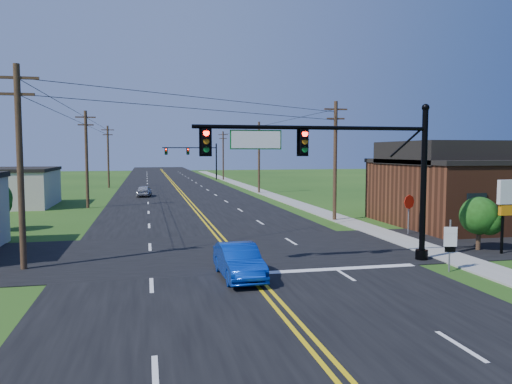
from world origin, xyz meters
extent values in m
plane|color=#1C4012|center=(0.00, 0.00, 0.00)|extent=(260.00, 260.00, 0.00)
cube|color=black|center=(0.00, 50.00, 0.02)|extent=(16.00, 220.00, 0.04)
cube|color=black|center=(0.00, 12.00, 0.02)|extent=(70.00, 10.00, 0.04)
cube|color=gray|center=(10.50, 40.00, 0.04)|extent=(2.00, 160.00, 0.08)
cylinder|color=black|center=(8.80, 8.00, 3.60)|extent=(0.28, 0.28, 7.20)
cylinder|color=black|center=(8.80, 8.00, 0.25)|extent=(0.60, 0.60, 0.50)
sphere|color=black|center=(8.80, 8.00, 7.30)|extent=(0.36, 0.36, 0.36)
cylinder|color=black|center=(3.30, 8.00, 6.30)|extent=(11.00, 0.18, 0.18)
cube|color=#045713|center=(0.60, 8.00, 5.75)|extent=(2.30, 0.06, 0.85)
cylinder|color=black|center=(8.80, 80.00, 3.60)|extent=(0.28, 0.28, 7.20)
cylinder|color=black|center=(8.80, 80.00, 0.25)|extent=(0.60, 0.60, 0.50)
sphere|color=black|center=(8.80, 80.00, 7.30)|extent=(0.36, 0.36, 0.36)
cylinder|color=black|center=(3.80, 80.00, 6.00)|extent=(10.00, 0.18, 0.18)
cube|color=#045713|center=(0.60, 80.00, 5.45)|extent=(2.30, 0.06, 0.85)
cube|color=#562B18|center=(20.00, 18.00, 2.20)|extent=(14.00, 11.00, 4.40)
cube|color=black|center=(20.00, 18.00, 4.55)|extent=(14.20, 11.20, 0.30)
cylinder|color=#352518|center=(-9.50, 10.00, 4.50)|extent=(0.28, 0.28, 9.00)
cube|color=#352518|center=(-9.50, 10.00, 8.40)|extent=(1.80, 0.12, 0.12)
cube|color=#352518|center=(-9.50, 10.00, 7.70)|extent=(1.40, 0.12, 0.12)
cylinder|color=#352518|center=(-9.50, 35.00, 4.50)|extent=(0.28, 0.28, 9.00)
cube|color=#352518|center=(-9.50, 35.00, 8.40)|extent=(1.80, 0.12, 0.12)
cube|color=#352518|center=(-9.50, 35.00, 7.70)|extent=(1.40, 0.12, 0.12)
cylinder|color=#352518|center=(-9.50, 62.00, 4.50)|extent=(0.28, 0.28, 9.00)
cube|color=#352518|center=(-9.50, 62.00, 8.40)|extent=(1.80, 0.12, 0.12)
cube|color=#352518|center=(-9.50, 62.00, 7.70)|extent=(1.40, 0.12, 0.12)
cylinder|color=#352518|center=(9.80, 22.00, 4.50)|extent=(0.28, 0.28, 9.00)
cube|color=#352518|center=(9.80, 22.00, 8.40)|extent=(1.80, 0.12, 0.12)
cube|color=#352518|center=(9.80, 22.00, 7.70)|extent=(1.40, 0.12, 0.12)
cylinder|color=#352518|center=(9.80, 48.00, 4.50)|extent=(0.28, 0.28, 9.00)
cube|color=#352518|center=(9.80, 48.00, 8.40)|extent=(1.80, 0.12, 0.12)
cube|color=#352518|center=(9.80, 48.00, 7.70)|extent=(1.40, 0.12, 0.12)
cylinder|color=#352518|center=(9.80, 78.00, 4.50)|extent=(0.28, 0.28, 9.00)
cube|color=#352518|center=(9.80, 78.00, 8.40)|extent=(1.80, 0.12, 0.12)
cube|color=#352518|center=(9.80, 78.00, 7.70)|extent=(1.40, 0.12, 0.12)
cylinder|color=#352518|center=(16.00, 26.00, 0.92)|extent=(0.24, 0.24, 1.85)
sphere|color=#163B0E|center=(16.00, 26.00, 2.60)|extent=(3.00, 3.00, 3.00)
cylinder|color=#352518|center=(13.00, 9.50, 0.66)|extent=(0.24, 0.24, 1.32)
sphere|color=#163B0E|center=(13.00, 9.50, 1.86)|extent=(2.00, 2.00, 2.00)
imported|color=#0731A8|center=(-0.47, 6.39, 0.70)|extent=(1.62, 4.28, 1.39)
imported|color=#ADADB1|center=(-4.41, 45.92, 0.65)|extent=(1.92, 3.98, 1.31)
cylinder|color=slate|center=(8.72, 5.63, 1.14)|extent=(0.09, 0.09, 2.29)
cube|color=white|center=(8.72, 5.60, 1.82)|extent=(0.56, 0.16, 0.31)
cube|color=white|center=(8.72, 5.60, 1.40)|extent=(0.56, 0.16, 0.57)
cube|color=black|center=(8.72, 5.60, 0.99)|extent=(0.46, 0.14, 0.23)
cylinder|color=slate|center=(11.99, 14.95, 1.18)|extent=(0.10, 0.10, 2.36)
cylinder|color=#AE1709|center=(11.99, 14.91, 2.08)|extent=(0.86, 0.35, 0.90)
cylinder|color=black|center=(13.53, 8.38, 1.85)|extent=(0.15, 0.15, 3.70)
camera|label=1|loc=(-4.12, -13.46, 5.21)|focal=35.00mm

